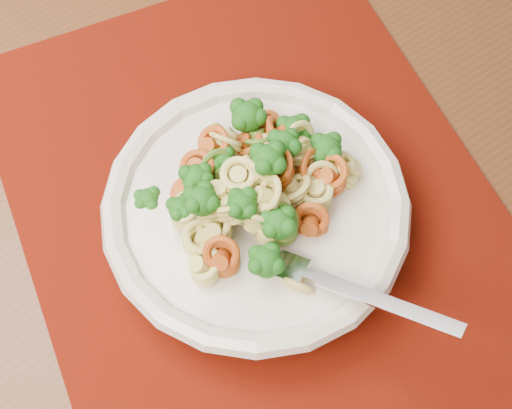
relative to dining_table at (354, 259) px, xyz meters
The scene contains 5 objects.
dining_table is the anchor object (origin of this frame).
placemat 0.13m from the dining_table, 150.96° to the right, with size 0.49×0.38×0.00m, color #4C0E03.
pasta_bowl 0.15m from the dining_table, 140.04° to the right, with size 0.25×0.25×0.05m.
pasta_broccoli_heap 0.16m from the dining_table, 140.04° to the right, with size 0.21×0.21×0.06m, color #C9BC63, non-canonical shape.
fork 0.16m from the dining_table, 101.82° to the right, with size 0.19×0.02×0.01m, color silver, non-canonical shape.
Camera 1 is at (0.39, 0.33, 1.26)m, focal length 50.00 mm.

